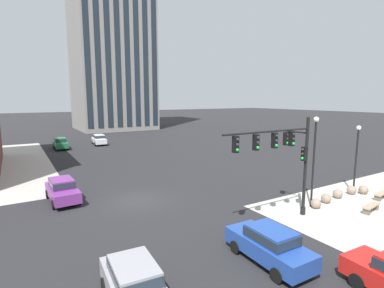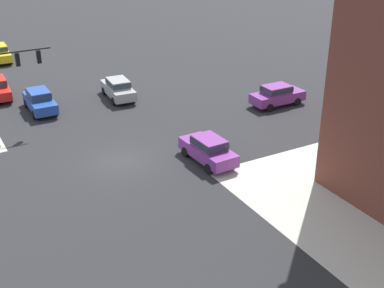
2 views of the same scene
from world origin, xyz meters
name	(u,v)px [view 2 (image 2 of 2)]	position (x,y,z in m)	size (l,w,h in m)	color
ground_plane	(121,161)	(0.00, 0.00, 0.00)	(320.00, 320.00, 0.00)	#262628
car_main_northbound_near	(118,88)	(-4.22, -10.80, 0.92)	(2.13, 4.52, 1.68)	#99999E
car_main_northbound_far	(378,71)	(-26.40, -3.56, 0.92)	(4.53, 2.17, 1.68)	gold
car_cross_eastbound	(40,100)	(2.18, -11.14, 0.92)	(1.96, 4.43, 1.68)	#23479E
car_parked_curb	(277,95)	(-14.70, -3.12, 0.92)	(4.41, 1.90, 1.68)	#7A3389
car_cross_far	(208,149)	(-4.79, 2.79, 0.92)	(2.04, 4.48, 1.68)	#7A3389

